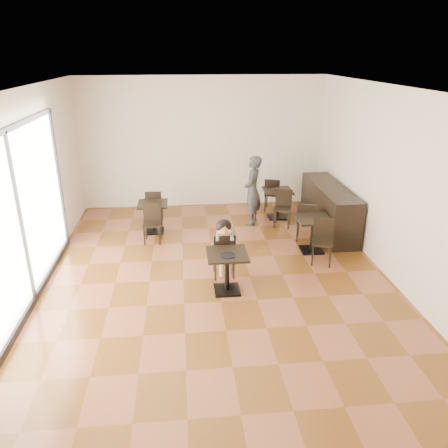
{
  "coord_description": "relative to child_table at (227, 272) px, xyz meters",
  "views": [
    {
      "loc": [
        -0.55,
        -6.75,
        3.71
      ],
      "look_at": [
        0.13,
        0.05,
        1.0
      ],
      "focal_mm": 35.0,
      "sensor_mm": 36.0,
      "label": 1
    }
  ],
  "objects": [
    {
      "name": "floor",
      "position": [
        -0.13,
        0.45,
        -0.35
      ],
      "size": [
        6.0,
        8.0,
        0.01
      ],
      "primitive_type": "cube",
      "color": "brown",
      "rests_on": "ground"
    },
    {
      "name": "ceiling",
      "position": [
        -0.13,
        0.45,
        2.85
      ],
      "size": [
        6.0,
        8.0,
        0.01
      ],
      "primitive_type": "cube",
      "color": "white",
      "rests_on": "floor"
    },
    {
      "name": "wall_back",
      "position": [
        -0.13,
        4.45,
        1.25
      ],
      "size": [
        6.0,
        0.01,
        3.2
      ],
      "primitive_type": "cube",
      "color": "silver",
      "rests_on": "floor"
    },
    {
      "name": "wall_front",
      "position": [
        -0.13,
        -3.55,
        1.25
      ],
      "size": [
        6.0,
        0.01,
        3.2
      ],
      "primitive_type": "cube",
      "color": "silver",
      "rests_on": "floor"
    },
    {
      "name": "wall_left",
      "position": [
        -3.13,
        0.45,
        1.25
      ],
      "size": [
        0.01,
        8.0,
        3.2
      ],
      "primitive_type": "cube",
      "color": "silver",
      "rests_on": "floor"
    },
    {
      "name": "wall_right",
      "position": [
        2.87,
        0.45,
        1.25
      ],
      "size": [
        0.01,
        8.0,
        3.2
      ],
      "primitive_type": "cube",
      "color": "silver",
      "rests_on": "floor"
    },
    {
      "name": "storefront_window",
      "position": [
        -3.1,
        -0.05,
        1.05
      ],
      "size": [
        0.04,
        4.5,
        2.6
      ],
      "primitive_type": "cube",
      "color": "white",
      "rests_on": "floor"
    },
    {
      "name": "child_table",
      "position": [
        0.0,
        0.0,
        0.0
      ],
      "size": [
        0.66,
        0.66,
        0.69
      ],
      "primitive_type": null,
      "color": "black",
      "rests_on": "floor"
    },
    {
      "name": "child_chair",
      "position": [
        0.0,
        0.55,
        0.07
      ],
      "size": [
        0.38,
        0.38,
        0.84
      ],
      "primitive_type": null,
      "rotation": [
        0.0,
        0.0,
        3.14
      ],
      "color": "black",
      "rests_on": "floor"
    },
    {
      "name": "child",
      "position": [
        0.0,
        0.55,
        0.18
      ],
      "size": [
        0.38,
        0.53,
        1.05
      ],
      "primitive_type": null,
      "color": "slate",
      "rests_on": "child_chair"
    },
    {
      "name": "plate",
      "position": [
        0.0,
        -0.1,
        0.35
      ],
      "size": [
        0.23,
        0.23,
        0.01
      ],
      "primitive_type": "cylinder",
      "color": "black",
      "rests_on": "child_table"
    },
    {
      "name": "pizza_slice",
      "position": [
        0.0,
        0.36,
        0.56
      ],
      "size": [
        0.24,
        0.19,
        0.06
      ],
      "primitive_type": null,
      "color": "tan",
      "rests_on": "child"
    },
    {
      "name": "adult_patron",
      "position": [
        0.9,
        3.01,
        0.44
      ],
      "size": [
        0.54,
        0.67,
        1.58
      ],
      "primitive_type": "imported",
      "rotation": [
        0.0,
        0.0,
        -1.9
      ],
      "color": "#36373B",
      "rests_on": "floor"
    },
    {
      "name": "cafe_table_mid",
      "position": [
        1.84,
        1.4,
        0.0
      ],
      "size": [
        0.84,
        0.84,
        0.7
      ],
      "primitive_type": null,
      "rotation": [
        0.0,
        0.0,
        -0.33
      ],
      "color": "black",
      "rests_on": "floor"
    },
    {
      "name": "cafe_table_left",
      "position": [
        -1.33,
        2.7,
        -0.01
      ],
      "size": [
        0.66,
        0.66,
        0.67
      ],
      "primitive_type": null,
      "rotation": [
        0.0,
        0.0,
        -0.04
      ],
      "color": "black",
      "rests_on": "floor"
    },
    {
      "name": "cafe_table_back",
      "position": [
        1.55,
        3.31,
        -0.0
      ],
      "size": [
        0.83,
        0.83,
        0.69
      ],
      "primitive_type": null,
      "rotation": [
        0.0,
        0.0,
        -0.33
      ],
      "color": "black",
      "rests_on": "floor"
    },
    {
      "name": "chair_mid_a",
      "position": [
        1.87,
        1.95,
        0.07
      ],
      "size": [
        0.48,
        0.48,
        0.84
      ],
      "primitive_type": null,
      "rotation": [
        0.0,
        0.0,
        2.81
      ],
      "color": "black",
      "rests_on": "floor"
    },
    {
      "name": "chair_mid_b",
      "position": [
        1.87,
        0.85,
        0.07
      ],
      "size": [
        0.48,
        0.48,
        0.84
      ],
      "primitive_type": null,
      "rotation": [
        0.0,
        0.0,
        -0.33
      ],
      "color": "black",
      "rests_on": "floor"
    },
    {
      "name": "chair_left_a",
      "position": [
        -1.33,
        3.25,
        0.05
      ],
      "size": [
        0.38,
        0.38,
        0.8
      ],
      "primitive_type": null,
      "rotation": [
        0.0,
        0.0,
        3.1
      ],
      "color": "black",
      "rests_on": "floor"
    },
    {
      "name": "chair_left_b",
      "position": [
        -1.33,
        2.15,
        0.05
      ],
      "size": [
        0.38,
        0.38,
        0.8
      ],
      "primitive_type": null,
      "rotation": [
        0.0,
        0.0,
        -0.04
      ],
      "color": "black",
      "rests_on": "floor"
    },
    {
      "name": "chair_back_a",
      "position": [
        1.55,
        3.86,
        0.07
      ],
      "size": [
        0.47,
        0.47,
        0.83
      ],
      "primitive_type": null,
      "rotation": [
        0.0,
        0.0,
        2.81
      ],
      "color": "black",
      "rests_on": "floor"
    },
    {
      "name": "chair_back_b",
      "position": [
        1.55,
        2.76,
        0.07
      ],
      "size": [
        0.47,
        0.47,
        0.83
      ],
      "primitive_type": null,
      "rotation": [
        0.0,
        0.0,
        -0.33
      ],
      "color": "black",
      "rests_on": "floor"
    },
    {
      "name": "service_counter",
      "position": [
        2.52,
        2.45,
        0.15
      ],
      "size": [
        0.6,
        2.4,
        1.0
      ],
      "primitive_type": "cube",
      "color": "black",
      "rests_on": "floor"
    }
  ]
}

